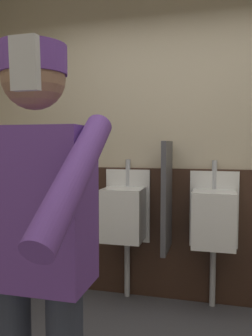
{
  "coord_description": "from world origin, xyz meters",
  "views": [
    {
      "loc": [
        0.26,
        -1.46,
        1.38
      ],
      "look_at": [
        -0.19,
        0.29,
        1.25
      ],
      "focal_mm": 36.83,
      "sensor_mm": 36.0,
      "label": 1
    }
  ],
  "objects_px": {
    "person": "(35,237)",
    "cell_phone": "(25,63)",
    "urinal_left": "(125,213)",
    "urinal_middle": "(214,218)"
  },
  "relations": [
    {
      "from": "urinal_middle",
      "to": "person",
      "type": "bearing_deg",
      "value": -110.67
    },
    {
      "from": "person",
      "to": "cell_phone",
      "type": "bearing_deg",
      "value": -61.99
    },
    {
      "from": "person",
      "to": "cell_phone",
      "type": "height_order",
      "value": "person"
    },
    {
      "from": "urinal_middle",
      "to": "cell_phone",
      "type": "height_order",
      "value": "cell_phone"
    },
    {
      "from": "urinal_left",
      "to": "person",
      "type": "distance_m",
      "value": 1.73
    },
    {
      "from": "urinal_left",
      "to": "person",
      "type": "height_order",
      "value": "person"
    },
    {
      "from": "cell_phone",
      "to": "person",
      "type": "bearing_deg",
      "value": 118.49
    },
    {
      "from": "urinal_middle",
      "to": "person",
      "type": "distance_m",
      "value": 1.85
    },
    {
      "from": "urinal_left",
      "to": "person",
      "type": "bearing_deg",
      "value": -86.54
    },
    {
      "from": "urinal_middle",
      "to": "cell_phone",
      "type": "bearing_deg",
      "value": -99.71
    }
  ]
}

